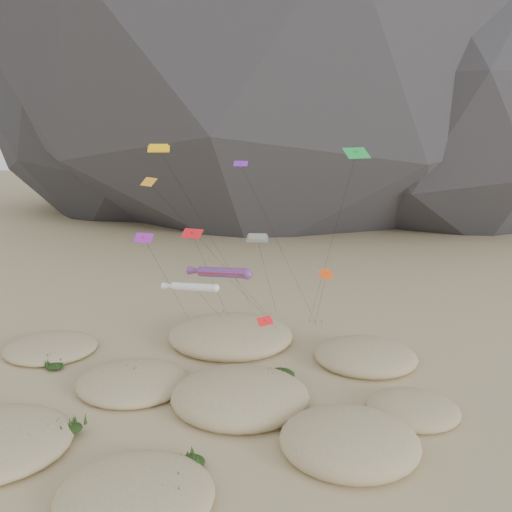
{
  "coord_description": "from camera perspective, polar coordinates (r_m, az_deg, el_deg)",
  "views": [
    {
      "loc": [
        4.94,
        -43.44,
        28.1
      ],
      "look_at": [
        2.55,
        12.0,
        13.11
      ],
      "focal_mm": 35.0,
      "sensor_mm": 36.0,
      "label": 1
    }
  ],
  "objects": [
    {
      "name": "ground",
      "position": [
        51.97,
        -3.55,
        -17.64
      ],
      "size": [
        500.0,
        500.0,
        0.0
      ],
      "primitive_type": "plane",
      "color": "#CCB789",
      "rests_on": "ground"
    },
    {
      "name": "dunes",
      "position": [
        55.34,
        -4.58,
        -14.6
      ],
      "size": [
        52.52,
        41.29,
        3.75
      ],
      "color": "#CCB789",
      "rests_on": "ground"
    },
    {
      "name": "dune_grass",
      "position": [
        54.64,
        -3.2,
        -14.84
      ],
      "size": [
        43.03,
        30.09,
        1.52
      ],
      "color": "black",
      "rests_on": "ground"
    },
    {
      "name": "kite_stakes",
      "position": [
        72.57,
        0.78,
        -7.54
      ],
      "size": [
        18.62,
        7.42,
        0.3
      ],
      "color": "#3F2D1E",
      "rests_on": "ground"
    },
    {
      "name": "rainbow_tube_kite",
      "position": [
        54.02,
        -4.05,
        -1.87
      ],
      "size": [
        10.49,
        15.57,
        13.27
      ],
      "color": "red",
      "rests_on": "ground"
    },
    {
      "name": "white_tube_kite",
      "position": [
        53.37,
        -7.38,
        -3.53
      ],
      "size": [
        6.59,
        17.28,
        11.84
      ],
      "color": "silver",
      "rests_on": "ground"
    },
    {
      "name": "orange_parafoil",
      "position": [
        55.81,
        -10.81,
        11.58
      ],
      "size": [
        10.45,
        18.76,
        25.79
      ],
      "color": "yellow",
      "rests_on": "ground"
    },
    {
      "name": "multi_parafoil",
      "position": [
        55.7,
        0.19,
        1.94
      ],
      "size": [
        3.47,
        17.31,
        16.05
      ],
      "color": "orange",
      "rests_on": "ground"
    },
    {
      "name": "delta_kites",
      "position": [
        54.63,
        -0.3,
        4.1
      ],
      "size": [
        25.67,
        19.35,
        25.38
      ],
      "color": "#169438",
      "rests_on": "ground"
    }
  ]
}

